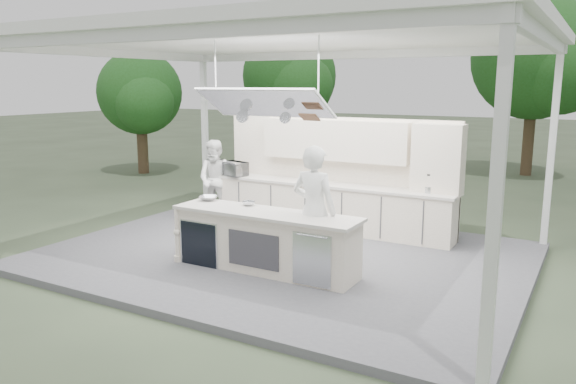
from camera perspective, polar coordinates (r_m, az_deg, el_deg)
The scene contains 12 objects.
ground at distance 9.90m, azimuth -0.49°, elevation -6.90°, with size 90.00×90.00×0.00m, color #47553A.
stage_deck at distance 9.88m, azimuth -0.49°, elevation -6.56°, with size 8.00×6.00×0.12m, color #56565A.
tent at distance 9.43m, azimuth -0.55°, elevation 15.08°, with size 8.20×6.20×3.86m.
demo_island at distance 8.89m, azimuth -2.44°, elevation -4.98°, with size 3.10×0.79×0.95m.
back_counter at distance 11.37m, azimuth 4.30°, elevation -1.44°, with size 5.08×0.72×0.95m.
back_wall_unit at distance 11.21m, azimuth 6.89°, elevation 3.41°, with size 5.05×0.48×2.25m.
tree_cluster at distance 18.58m, azimuth 14.58°, elevation 11.43°, with size 19.55×9.40×5.85m.
head_chef at distance 8.57m, azimuth 2.67°, elevation -1.92°, with size 0.73×0.48×2.01m, color white.
sous_chef at distance 12.24m, azimuth -7.28°, elevation 1.24°, with size 0.84×0.65×1.72m, color white.
toaster_oven at distance 12.17m, azimuth -5.49°, elevation 2.36°, with size 0.55×0.37×0.30m, color #AFB2B6.
bowl_large at distance 9.68m, azimuth -8.08°, elevation -0.62°, with size 0.31×0.31×0.08m, color #ADAFB4.
bowl_small at distance 9.21m, azimuth -4.01°, elevation -1.16°, with size 0.21×0.21×0.07m, color silver.
Camera 1 is at (4.71, -8.15, 3.04)m, focal length 35.00 mm.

